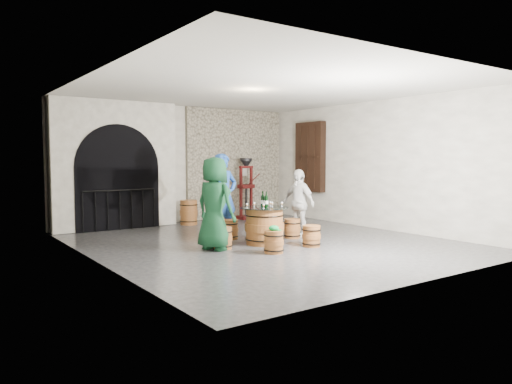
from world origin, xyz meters
TOP-DOWN VIEW (x-y plane):
  - ground at (0.00, 0.00)m, footprint 8.00×8.00m
  - wall_back at (0.00, 4.00)m, footprint 8.00×0.00m
  - wall_front at (0.00, -4.00)m, footprint 8.00×0.00m
  - wall_left at (-3.50, 0.00)m, footprint 0.00×8.00m
  - wall_right at (3.50, 0.00)m, footprint 0.00×8.00m
  - ceiling at (0.00, 0.00)m, footprint 8.00×8.00m
  - stone_facing_panel at (1.80, 3.94)m, footprint 3.20×0.12m
  - arched_opening at (-1.90, 3.74)m, footprint 3.10×0.60m
  - shuttered_window at (3.38, 2.40)m, footprint 0.23×1.10m
  - barrel_table at (-0.14, -0.21)m, footprint 0.99×0.99m
  - barrel_stool_left at (-1.12, -0.17)m, footprint 0.39×0.39m
  - barrel_stool_far at (-0.39, 0.74)m, footprint 0.39×0.39m
  - barrel_stool_right at (0.80, 0.05)m, footprint 0.39×0.39m
  - barrel_stool_near_right at (0.46, -0.98)m, footprint 0.39×0.39m
  - barrel_stool_near_left at (-0.57, -1.09)m, footprint 0.39×0.39m
  - green_cap at (-0.56, -1.09)m, footprint 0.24×0.19m
  - person_green at (-1.29, -0.16)m, footprint 0.80×1.00m
  - person_blue at (-0.44, 0.92)m, footprint 0.71×0.50m
  - person_white at (1.03, 0.11)m, footprint 0.46×0.93m
  - wine_bottle_left at (-0.12, -0.13)m, footprint 0.08×0.08m
  - wine_bottle_center at (-0.11, -0.24)m, footprint 0.08×0.08m
  - wine_bottle_right at (-0.12, -0.12)m, footprint 0.08×0.08m
  - tasting_glass_a at (-0.30, -0.40)m, footprint 0.05×0.05m
  - tasting_glass_b at (0.08, -0.18)m, footprint 0.05×0.05m
  - tasting_glass_c at (-0.28, -0.04)m, footprint 0.05×0.05m
  - tasting_glass_d at (0.11, -0.07)m, footprint 0.05×0.05m
  - tasting_glass_e at (0.25, -0.29)m, footprint 0.05×0.05m
  - tasting_glass_f at (-0.52, -0.13)m, footprint 0.05×0.05m
  - side_barrel at (-0.07, 3.32)m, footprint 0.49×0.49m
  - corking_press at (1.87, 3.46)m, footprint 0.74×0.42m
  - control_box at (2.05, 3.86)m, footprint 0.18×0.10m

SIDE VIEW (x-z plane):
  - ground at x=0.00m, z-range 0.00..0.00m
  - barrel_stool_left at x=-1.12m, z-range 0.00..0.42m
  - barrel_stool_far at x=-0.39m, z-range 0.00..0.42m
  - barrel_stool_right at x=0.80m, z-range 0.00..0.42m
  - barrel_stool_near_right at x=0.46m, z-range 0.00..0.42m
  - barrel_stool_near_left at x=-0.57m, z-range 0.00..0.42m
  - side_barrel at x=-0.07m, z-range 0.00..0.65m
  - barrel_table at x=-0.14m, z-range 0.00..0.76m
  - green_cap at x=-0.56m, z-range 0.41..0.52m
  - person_white at x=1.03m, z-range 0.00..1.52m
  - tasting_glass_a at x=-0.30m, z-range 0.76..0.86m
  - tasting_glass_b at x=0.08m, z-range 0.76..0.86m
  - tasting_glass_c at x=-0.28m, z-range 0.76..0.86m
  - tasting_glass_d at x=0.11m, z-range 0.76..0.86m
  - tasting_glass_e at x=0.25m, z-range 0.76..0.86m
  - tasting_glass_f at x=-0.52m, z-range 0.76..0.86m
  - wine_bottle_left at x=-0.12m, z-range 0.73..1.05m
  - wine_bottle_center at x=-0.11m, z-range 0.73..1.05m
  - wine_bottle_right at x=-0.12m, z-range 0.73..1.05m
  - person_green at x=-1.29m, z-range 0.00..1.79m
  - person_blue at x=-0.44m, z-range 0.00..1.87m
  - corking_press at x=1.87m, z-range 0.14..1.91m
  - control_box at x=2.05m, z-range 1.24..1.46m
  - arched_opening at x=-1.90m, z-range -0.01..3.18m
  - wall_back at x=0.00m, z-range -2.40..5.60m
  - wall_front at x=0.00m, z-range -2.40..5.60m
  - wall_left at x=-3.50m, z-range -2.40..5.60m
  - wall_right at x=3.50m, z-range -2.40..5.60m
  - stone_facing_panel at x=1.80m, z-range 0.01..3.19m
  - shuttered_window at x=3.38m, z-range 0.80..2.80m
  - ceiling at x=0.00m, z-range 3.20..3.20m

